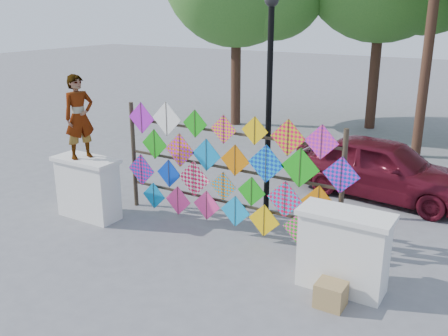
% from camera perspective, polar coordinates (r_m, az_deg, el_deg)
% --- Properties ---
extents(ground, '(80.00, 80.00, 0.00)m').
position_cam_1_polar(ground, '(9.39, -2.40, -8.54)').
color(ground, slate).
rests_on(ground, ground).
extents(parapet_left, '(1.40, 0.65, 1.28)m').
position_cam_1_polar(parapet_left, '(10.63, -15.28, -2.16)').
color(parapet_left, white).
rests_on(parapet_left, ground).
extents(parapet_right, '(1.40, 0.65, 1.28)m').
position_cam_1_polar(parapet_right, '(7.89, 13.48, -9.14)').
color(parapet_right, white).
rests_on(parapet_right, ground).
extents(kite_rack, '(4.96, 0.24, 2.42)m').
position_cam_1_polar(kite_rack, '(9.46, 0.37, -0.35)').
color(kite_rack, '#32281B').
rests_on(kite_rack, ground).
extents(vendor_woman, '(0.58, 0.71, 1.67)m').
position_cam_1_polar(vendor_woman, '(10.29, -16.22, 5.62)').
color(vendor_woman, '#99999E').
rests_on(vendor_woman, parapet_left).
extents(sedan, '(4.23, 2.08, 1.39)m').
position_cam_1_polar(sedan, '(11.93, 17.74, 0.01)').
color(sedan, '#570E1D').
rests_on(sedan, ground).
extents(lamppost, '(0.28, 0.28, 4.46)m').
position_cam_1_polar(lamppost, '(10.11, 5.21, 9.35)').
color(lamppost, black).
rests_on(lamppost, ground).
extents(cardboard_box_near, '(0.42, 0.37, 0.37)m').
position_cam_1_polar(cardboard_box_near, '(7.65, 12.10, -13.96)').
color(cardboard_box_near, '#9A804A').
rests_on(cardboard_box_near, ground).
extents(cardboard_box_far, '(0.36, 0.33, 0.30)m').
position_cam_1_polar(cardboard_box_far, '(7.76, 11.91, -13.76)').
color(cardboard_box_far, '#9A804A').
rests_on(cardboard_box_far, ground).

